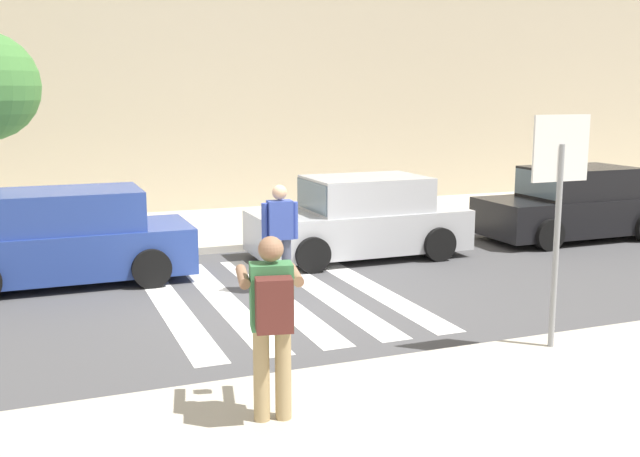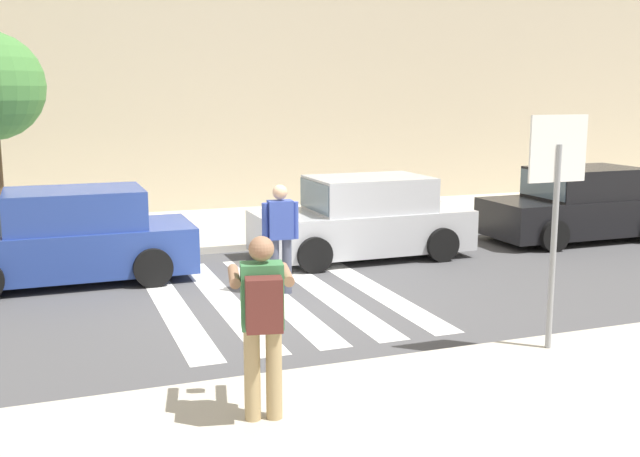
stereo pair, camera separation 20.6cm
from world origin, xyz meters
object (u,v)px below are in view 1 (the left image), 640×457
Objects in this scene: photographer_with_backpack at (272,313)px; parked_car_black at (574,205)px; stop_sign at (559,180)px; parked_car_silver at (360,220)px; pedestrian_crossing at (280,233)px; parked_car_blue at (67,240)px.

photographer_with_backpack reaches higher than parked_car_black.
parked_car_silver is (0.20, 5.88, -1.41)m from stop_sign.
stop_sign is 4.57m from pedestrian_crossing.
parked_car_silver is 5.07m from parked_car_black.
photographer_with_backpack is at bearing -168.61° from stop_sign.
parked_car_silver is (5.33, 0.00, 0.00)m from parked_car_blue.
photographer_with_backpack is 0.42× the size of parked_car_black.
parked_car_blue is at bearing 131.10° from stop_sign.
stop_sign is at bearing 11.39° from photographer_with_backpack.
stop_sign is 3.91m from photographer_with_backpack.
pedestrian_crossing is at bearing -32.97° from parked_car_blue.
stop_sign is 7.93m from parked_car_blue.
stop_sign reaches higher than parked_car_silver.
photographer_with_backpack reaches higher than parked_car_blue.
photographer_with_backpack is 0.42× the size of parked_car_silver.
pedestrian_crossing is 0.42× the size of parked_car_black.
stop_sign is at bearing -61.93° from pedestrian_crossing.
pedestrian_crossing reaches higher than parked_car_black.
stop_sign is at bearing -91.95° from parked_car_silver.
parked_car_blue is 1.00× the size of parked_car_black.
stop_sign reaches higher than photographer_with_backpack.
parked_car_blue is (-3.05, 1.98, -0.25)m from pedestrian_crossing.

